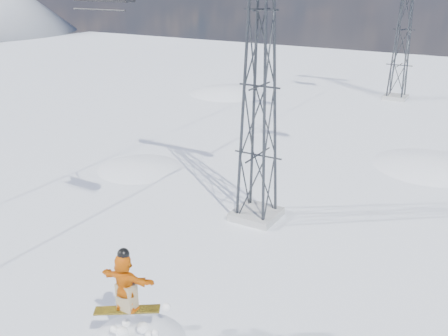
# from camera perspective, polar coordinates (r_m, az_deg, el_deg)

# --- Properties ---
(ground) EXTENTS (120.00, 120.00, 0.00)m
(ground) POSITION_cam_1_polar(r_m,az_deg,el_deg) (15.66, -13.12, -16.23)
(ground) COLOR white
(ground) RESTS_ON ground
(snow_terrain) EXTENTS (39.00, 37.00, 22.00)m
(snow_terrain) POSITION_cam_1_polar(r_m,az_deg,el_deg) (38.02, 4.98, -8.93)
(snow_terrain) COLOR white
(snow_terrain) RESTS_ON ground
(lift_tower_near) EXTENTS (5.20, 1.80, 11.43)m
(lift_tower_near) POSITION_cam_1_polar(r_m,az_deg,el_deg) (19.03, 4.08, 9.23)
(lift_tower_near) COLOR #999999
(lift_tower_near) RESTS_ON ground
(lift_tower_far) EXTENTS (5.20, 1.80, 11.43)m
(lift_tower_far) POSITION_cam_1_polar(r_m,az_deg,el_deg) (42.68, 19.85, 14.61)
(lift_tower_far) COLOR #999999
(lift_tower_far) RESTS_ON ground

